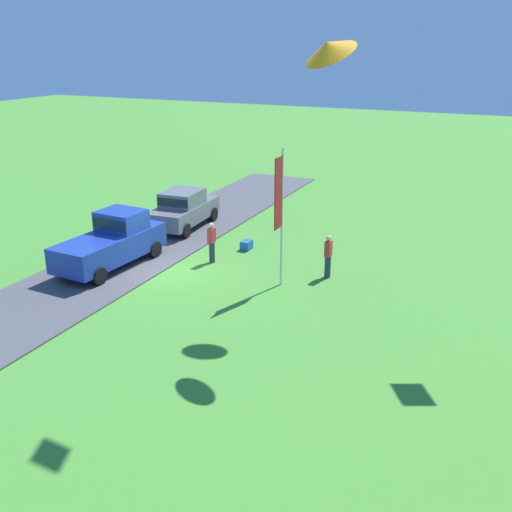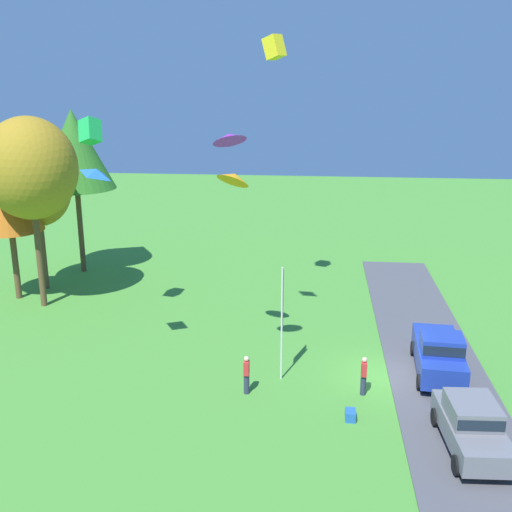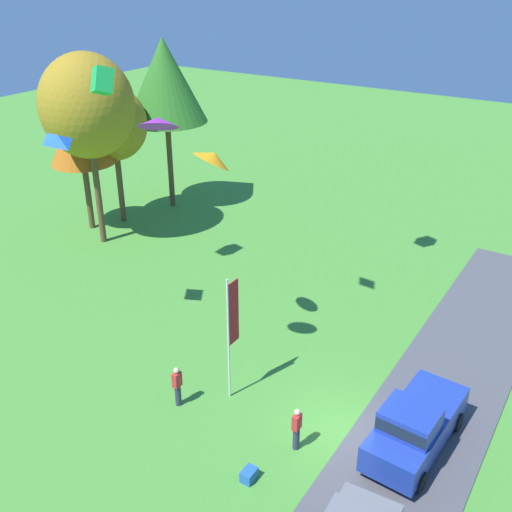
{
  "view_description": "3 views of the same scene",
  "coord_description": "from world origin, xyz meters",
  "views": [
    {
      "loc": [
        18.82,
        12.47,
        8.79
      ],
      "look_at": [
        2.39,
        4.92,
        2.2
      ],
      "focal_mm": 42.0,
      "sensor_mm": 36.0,
      "label": 1
    },
    {
      "loc": [
        -24.59,
        3.15,
        12.62
      ],
      "look_at": [
        -0.38,
        5.72,
        5.58
      ],
      "focal_mm": 42.0,
      "sensor_mm": 36.0,
      "label": 2
    },
    {
      "loc": [
        -15.58,
        -6.17,
        15.3
      ],
      "look_at": [
        2.29,
        5.21,
        4.71
      ],
      "focal_mm": 42.0,
      "sensor_mm": 36.0,
      "label": 3
    }
  ],
  "objects": [
    {
      "name": "tree_right_of_center",
      "position": [
        10.0,
        20.31,
        6.3
      ],
      "size": [
        4.05,
        4.05,
        8.56
      ],
      "color": "brown",
      "rests_on": "ground"
    },
    {
      "name": "kite_delta_near_flag",
      "position": [
        -1.23,
        6.69,
        10.58
      ],
      "size": [
        1.86,
        1.86,
        0.83
      ],
      "primitive_type": "cone",
      "rotation": [
        -0.43,
        0.0,
        5.29
      ],
      "color": "purple"
    },
    {
      "name": "kite_delta_low_drifter",
      "position": [
        2.04,
        6.99,
        8.53
      ],
      "size": [
        2.08,
        2.09,
        1.07
      ],
      "primitive_type": "cone",
      "rotation": [
        0.51,
        0.0,
        1.01
      ],
      "color": "orange"
    },
    {
      "name": "kite_diamond_mid_center",
      "position": [
        -0.65,
        12.35,
        9.07
      ],
      "size": [
        1.12,
        1.27,
        0.58
      ],
      "primitive_type": "pyramid",
      "rotation": [
        0.28,
        0.0,
        6.09
      ],
      "color": "blue"
    },
    {
      "name": "flag_banner",
      "position": [
        -0.37,
        4.58,
        3.28
      ],
      "size": [
        0.71,
        0.08,
        5.18
      ],
      "color": "silver",
      "rests_on": "ground"
    },
    {
      "name": "cooler_box",
      "position": [
        -3.69,
        1.67,
        0.2
      ],
      "size": [
        0.56,
        0.4,
        0.4
      ],
      "primitive_type": "cube",
      "color": "blue",
      "rests_on": "ground"
    },
    {
      "name": "tree_left_of_center",
      "position": [
        7.01,
        19.09,
        8.07
      ],
      "size": [
        5.18,
        5.18,
        10.94
      ],
      "color": "brown",
      "rests_on": "ground"
    },
    {
      "name": "pavement_strip",
      "position": [
        0.0,
        -2.39,
        0.03
      ],
      "size": [
        36.0,
        4.4,
        0.06
      ],
      "primitive_type": "cube",
      "color": "#4C4C51",
      "rests_on": "ground"
    },
    {
      "name": "tree_far_left",
      "position": [
        8.1,
        21.19,
        6.1
      ],
      "size": [
        3.81,
        3.81,
        8.05
      ],
      "color": "brown",
      "rests_on": "ground"
    },
    {
      "name": "car_sedan_mid_row",
      "position": [
        -5.24,
        -2.47,
        1.04
      ],
      "size": [
        4.5,
        2.16,
        1.84
      ],
      "color": "slate",
      "rests_on": "ground"
    },
    {
      "name": "ground_plane",
      "position": [
        0.0,
        0.0,
        0.0
      ],
      "size": [
        120.0,
        120.0,
        0.0
      ],
      "primitive_type": "plane",
      "color": "#478E33"
    },
    {
      "name": "person_beside_suv",
      "position": [
        -1.64,
        1.06,
        0.88
      ],
      "size": [
        0.36,
        0.24,
        1.71
      ],
      "color": "#2D334C",
      "rests_on": "ground"
    },
    {
      "name": "kite_box_high_right",
      "position": [
        8.52,
        5.7,
        14.43
      ],
      "size": [
        1.25,
        1.37,
        1.33
      ],
      "primitive_type": "cube",
      "rotation": [
        -0.02,
        0.3,
        0.99
      ],
      "color": "yellow"
    },
    {
      "name": "car_pickup_near_entrance",
      "position": [
        0.4,
        -2.36,
        1.11
      ],
      "size": [
        5.11,
        2.31,
        2.14
      ],
      "color": "#1E389E",
      "rests_on": "ground"
    },
    {
      "name": "kite_box_high_left",
      "position": [
        3.7,
        14.19,
        10.41
      ],
      "size": [
        1.39,
        1.21,
        1.46
      ],
      "primitive_type": "cube",
      "rotation": [
        0.29,
        0.3,
        1.13
      ],
      "color": "green"
    },
    {
      "name": "person_on_lawn",
      "position": [
        -2.06,
        5.95,
        0.88
      ],
      "size": [
        0.36,
        0.24,
        1.71
      ],
      "color": "#2D334C",
      "rests_on": "ground"
    },
    {
      "name": "tree_lone_near",
      "position": [
        13.79,
        19.34,
        8.38
      ],
      "size": [
        5.22,
        5.22,
        11.02
      ],
      "color": "brown",
      "rests_on": "ground"
    }
  ]
}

